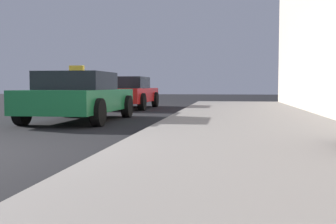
% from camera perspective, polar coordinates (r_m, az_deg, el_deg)
% --- Properties ---
extents(sidewalk, '(4.00, 32.00, 0.15)m').
position_cam_1_polar(sidewalk, '(5.18, 13.73, -5.95)').
color(sidewalk, gray).
rests_on(sidewalk, ground_plane).
extents(car_green, '(2.05, 4.29, 1.43)m').
position_cam_1_polar(car_green, '(11.23, -11.79, 2.08)').
color(car_green, '#196638').
rests_on(car_green, ground_plane).
extents(car_red, '(1.94, 4.43, 1.27)m').
position_cam_1_polar(car_red, '(17.26, -5.40, 2.63)').
color(car_red, red).
rests_on(car_red, ground_plane).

